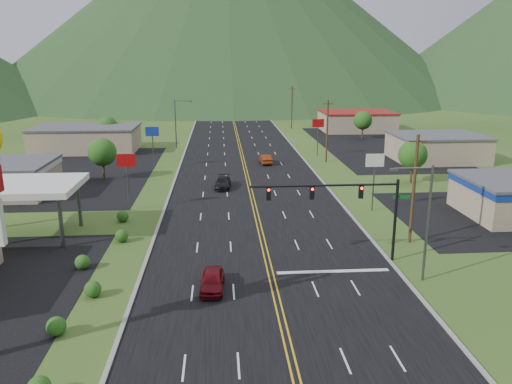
{
  "coord_description": "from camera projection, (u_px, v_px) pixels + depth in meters",
  "views": [
    {
      "loc": [
        -3.79,
        -24.11,
        16.46
      ],
      "look_at": [
        -0.56,
        20.16,
        4.5
      ],
      "focal_mm": 35.0,
      "sensor_mm": 36.0,
      "label": 1
    }
  ],
  "objects": [
    {
      "name": "road",
      "position": [
        292.0,
        364.0,
        27.76
      ],
      "size": [
        20.0,
        460.0,
        0.04
      ],
      "primitive_type": "cube",
      "color": "black",
      "rests_on": "ground"
    },
    {
      "name": "traffic_signal",
      "position": [
        348.0,
        200.0,
        40.31
      ],
      "size": [
        13.1,
        0.43,
        7.0
      ],
      "color": "black",
      "rests_on": "ground"
    },
    {
      "name": "pole_sign_west_a",
      "position": [
        127.0,
        166.0,
        54.35
      ],
      "size": [
        2.0,
        0.18,
        6.4
      ],
      "color": "#59595E",
      "rests_on": "ground"
    },
    {
      "name": "ground",
      "position": [
        292.0,
        364.0,
        27.76
      ],
      "size": [
        500.0,
        500.0,
        0.0
      ],
      "primitive_type": "plane",
      "color": "#2A4E1B",
      "rests_on": "ground"
    },
    {
      "name": "utility_pole_d",
      "position": [
        274.0,
        95.0,
        157.38
      ],
      "size": [
        1.6,
        0.28,
        10.0
      ],
      "color": "#382314",
      "rests_on": "ground"
    },
    {
      "name": "curb_west",
      "position": [
        107.0,
        372.0,
        27.05
      ],
      "size": [
        0.3,
        460.0,
        0.14
      ],
      "primitive_type": "cube",
      "color": "gray",
      "rests_on": "ground"
    },
    {
      "name": "tree_east_a",
      "position": [
        413.0,
        155.0,
        66.82
      ],
      "size": [
        3.84,
        3.84,
        5.82
      ],
      "color": "#382314",
      "rests_on": "ground"
    },
    {
      "name": "utility_pole_b",
      "position": [
        327.0,
        131.0,
        80.35
      ],
      "size": [
        1.6,
        0.28,
        10.0
      ],
      "color": "#382314",
      "rests_on": "ground"
    },
    {
      "name": "tree_west_b",
      "position": [
        107.0,
        127.0,
        94.33
      ],
      "size": [
        3.84,
        3.84,
        5.82
      ],
      "color": "#382314",
      "rests_on": "ground"
    },
    {
      "name": "streetlight_west",
      "position": [
        177.0,
        120.0,
        93.0
      ],
      "size": [
        3.28,
        0.25,
        9.0
      ],
      "color": "#59595E",
      "rests_on": "ground"
    },
    {
      "name": "pole_sign_east_a",
      "position": [
        375.0,
        166.0,
        54.33
      ],
      "size": [
        2.0,
        0.18,
        6.4
      ],
      "color": "#59595E",
      "rests_on": "ground"
    },
    {
      "name": "car_dark_mid",
      "position": [
        223.0,
        183.0,
        64.96
      ],
      "size": [
        2.3,
        4.91,
        1.39
      ],
      "primitive_type": "imported",
      "rotation": [
        0.0,
        0.0,
        -0.08
      ],
      "color": "black",
      "rests_on": "ground"
    },
    {
      "name": "building_west_far",
      "position": [
        87.0,
        139.0,
        90.69
      ],
      "size": [
        18.4,
        11.4,
        4.5
      ],
      "color": "tan",
      "rests_on": "ground"
    },
    {
      "name": "gas_canopy",
      "position": [
        24.0,
        187.0,
        46.13
      ],
      "size": [
        10.0,
        8.0,
        5.3
      ],
      "color": "white",
      "rests_on": "ground"
    },
    {
      "name": "streetlight_east",
      "position": [
        424.0,
        216.0,
        36.83
      ],
      "size": [
        3.28,
        0.25,
        9.0
      ],
      "color": "#59595E",
      "rests_on": "ground"
    },
    {
      "name": "car_red_near",
      "position": [
        212.0,
        281.0,
        36.42
      ],
      "size": [
        1.9,
        4.25,
        1.42
      ],
      "primitive_type": "imported",
      "rotation": [
        0.0,
        0.0,
        -0.05
      ],
      "color": "maroon",
      "rests_on": "ground"
    },
    {
      "name": "curb_east",
      "position": [
        468.0,
        356.0,
        28.48
      ],
      "size": [
        0.3,
        460.0,
        0.14
      ],
      "primitive_type": "cube",
      "color": "gray",
      "rests_on": "ground"
    },
    {
      "name": "building_east_mid",
      "position": [
        437.0,
        147.0,
        82.42
      ],
      "size": [
        14.4,
        11.4,
        4.3
      ],
      "color": "tan",
      "rests_on": "ground"
    },
    {
      "name": "utility_pole_a",
      "position": [
        414.0,
        189.0,
        44.71
      ],
      "size": [
        1.6,
        0.28,
        10.0
      ],
      "color": "#382314",
      "rests_on": "ground"
    },
    {
      "name": "utility_pole_c",
      "position": [
        292.0,
        107.0,
        118.86
      ],
      "size": [
        1.6,
        0.28,
        10.0
      ],
      "color": "#382314",
      "rests_on": "ground"
    },
    {
      "name": "tree_west_a",
      "position": [
        102.0,
        152.0,
        68.68
      ],
      "size": [
        3.84,
        3.84,
        5.82
      ],
      "color": "#382314",
      "rests_on": "ground"
    },
    {
      "name": "tree_east_b",
      "position": [
        363.0,
        120.0,
        103.7
      ],
      "size": [
        3.84,
        3.84,
        5.82
      ],
      "color": "#382314",
      "rests_on": "ground"
    },
    {
      "name": "pole_sign_west_b",
      "position": [
        152.0,
        136.0,
        75.54
      ],
      "size": [
        2.0,
        0.18,
        6.4
      ],
      "color": "#59595E",
      "rests_on": "ground"
    },
    {
      "name": "car_red_far",
      "position": [
        266.0,
        159.0,
        80.0
      ],
      "size": [
        1.79,
        4.56,
        1.48
      ],
      "primitive_type": "imported",
      "rotation": [
        0.0,
        0.0,
        3.19
      ],
      "color": "maroon",
      "rests_on": "ground"
    },
    {
      "name": "building_east_far",
      "position": [
        357.0,
        121.0,
        115.82
      ],
      "size": [
        16.4,
        12.4,
        4.5
      ],
      "color": "tan",
      "rests_on": "ground"
    },
    {
      "name": "pole_sign_east_b",
      "position": [
        318.0,
        127.0,
        85.14
      ],
      "size": [
        2.0,
        0.18,
        6.4
      ],
      "color": "#59595E",
      "rests_on": "ground"
    }
  ]
}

